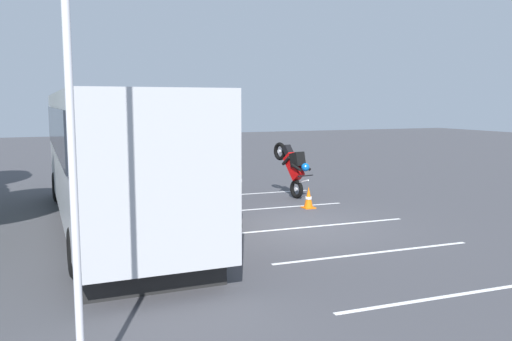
{
  "coord_description": "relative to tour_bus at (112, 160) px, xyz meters",
  "views": [
    {
      "loc": [
        -11.47,
        5.74,
        3.02
      ],
      "look_at": [
        2.44,
        -0.04,
        1.1
      ],
      "focal_mm": 37.19,
      "sensor_mm": 36.0,
      "label": 1
    }
  ],
  "objects": [
    {
      "name": "bay_line_c",
      "position": [
        -1.94,
        -4.57,
        -1.64
      ],
      "size": [
        0.28,
        4.97,
        0.01
      ],
      "color": "white",
      "rests_on": "ground_plane"
    },
    {
      "name": "flagpole",
      "position": [
        -7.83,
        1.38,
        1.17
      ],
      "size": [
        0.78,
        0.36,
        5.73
      ],
      "color": "silver",
      "rests_on": "ground_plane"
    },
    {
      "name": "bay_line_b",
      "position": [
        -4.44,
        -4.57,
        -1.64
      ],
      "size": [
        0.26,
        4.53,
        0.01
      ],
      "color": "white",
      "rests_on": "ground_plane"
    },
    {
      "name": "spectator_right",
      "position": [
        2.39,
        -2.77,
        -0.62
      ],
      "size": [
        0.57,
        0.31,
        1.72
      ],
      "color": "black",
      "rests_on": "ground_plane"
    },
    {
      "name": "ground_plane",
      "position": [
        -1.7,
        -4.06,
        -1.65
      ],
      "size": [
        80.0,
        80.0,
        0.0
      ],
      "primitive_type": "plane",
      "color": "#424247"
    },
    {
      "name": "parked_motorcycle_silver",
      "position": [
        3.61,
        -2.26,
        -1.16
      ],
      "size": [
        2.05,
        0.58,
        0.99
      ],
      "color": "black",
      "rests_on": "ground_plane"
    },
    {
      "name": "tour_bus",
      "position": [
        0.0,
        0.0,
        0.0
      ],
      "size": [
        11.04,
        2.6,
        3.25
      ],
      "color": "#B7BABF",
      "rests_on": "ground_plane"
    },
    {
      "name": "spectator_left",
      "position": [
        -0.21,
        -2.99,
        -0.6
      ],
      "size": [
        0.58,
        0.37,
        1.76
      ],
      "color": "#473823",
      "rests_on": "ground_plane"
    },
    {
      "name": "bay_line_e",
      "position": [
        3.07,
        -4.57,
        -1.64
      ],
      "size": [
        0.27,
        4.74,
        0.01
      ],
      "color": "white",
      "rests_on": "ground_plane"
    },
    {
      "name": "spectator_centre",
      "position": [
        0.97,
        -3.09,
        -0.57
      ],
      "size": [
        0.58,
        0.35,
        1.8
      ],
      "color": "black",
      "rests_on": "ground_plane"
    },
    {
      "name": "stunt_motorcycle",
      "position": [
        1.9,
        -5.87,
        -0.6
      ],
      "size": [
        1.89,
        0.7,
        1.86
      ],
      "color": "black",
      "rests_on": "ground_plane"
    },
    {
      "name": "spectator_far_left",
      "position": [
        -1.24,
        -2.69,
        -0.59
      ],
      "size": [
        0.57,
        0.34,
        1.75
      ],
      "color": "black",
      "rests_on": "ground_plane"
    },
    {
      "name": "traffic_cone",
      "position": [
        0.17,
        -5.51,
        -1.34
      ],
      "size": [
        0.34,
        0.34,
        0.63
      ],
      "color": "orange",
      "rests_on": "ground_plane"
    },
    {
      "name": "bay_line_d",
      "position": [
        0.57,
        -4.57,
        -1.64
      ],
      "size": [
        0.26,
        4.37,
        0.01
      ],
      "color": "white",
      "rests_on": "ground_plane"
    },
    {
      "name": "bay_line_a",
      "position": [
        -6.94,
        -4.57,
        -1.64
      ],
      "size": [
        0.27,
        4.81,
        0.01
      ],
      "color": "white",
      "rests_on": "ground_plane"
    }
  ]
}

